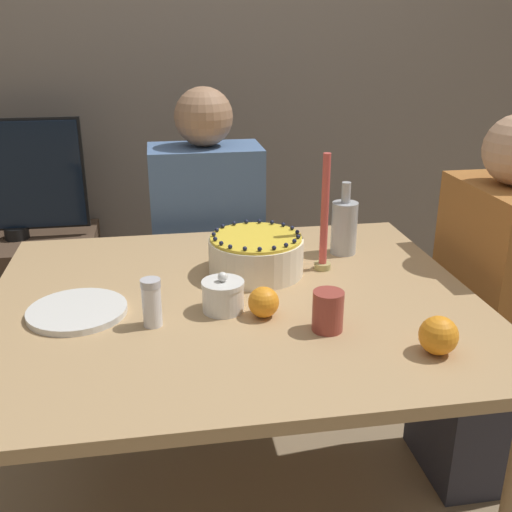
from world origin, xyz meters
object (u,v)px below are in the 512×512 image
(tv_monitor, at_px, (9,178))
(person_woman_floral, at_px, (490,332))
(sugar_shaker, at_px, (152,302))
(candle, at_px, (324,222))
(bottle, at_px, (344,226))
(sugar_bowl, at_px, (223,296))
(cake, at_px, (256,255))
(person_man_blue_shirt, at_px, (208,271))

(tv_monitor, bearing_deg, person_woman_floral, -32.12)
(sugar_shaker, relative_size, candle, 0.35)
(person_woman_floral, bearing_deg, bottle, 73.40)
(sugar_bowl, bearing_deg, bottle, 39.46)
(cake, bearing_deg, person_man_blue_shirt, 98.75)
(sugar_bowl, distance_m, person_man_blue_shirt, 0.84)
(person_woman_floral, bearing_deg, sugar_bowl, 103.16)
(bottle, xyz_separation_m, person_man_blue_shirt, (-0.38, 0.46, -0.31))
(candle, height_order, person_woman_floral, person_woman_floral)
(sugar_shaker, bearing_deg, cake, 43.39)
(sugar_shaker, bearing_deg, person_man_blue_shirt, 76.81)
(bottle, distance_m, tv_monitor, 1.44)
(cake, relative_size, person_woman_floral, 0.22)
(cake, relative_size, sugar_bowl, 2.54)
(sugar_bowl, xyz_separation_m, bottle, (0.41, 0.33, 0.04))
(sugar_shaker, bearing_deg, sugar_bowl, 16.38)
(tv_monitor, bearing_deg, person_man_blue_shirt, -27.69)
(person_woman_floral, bearing_deg, person_man_blue_shirt, 54.12)
(candle, relative_size, person_man_blue_shirt, 0.27)
(sugar_bowl, relative_size, person_man_blue_shirt, 0.09)
(bottle, relative_size, tv_monitor, 0.36)
(candle, height_order, person_man_blue_shirt, person_man_blue_shirt)
(bottle, bearing_deg, person_man_blue_shirt, 129.08)
(cake, bearing_deg, person_woman_floral, -1.69)
(cake, xyz_separation_m, person_man_blue_shirt, (-0.09, 0.58, -0.28))
(person_woman_floral, bearing_deg, tv_monitor, 57.88)
(cake, bearing_deg, candle, -0.93)
(sugar_shaker, bearing_deg, candle, 29.27)
(cake, height_order, person_man_blue_shirt, person_man_blue_shirt)
(sugar_shaker, height_order, candle, candle)
(cake, height_order, sugar_shaker, cake)
(sugar_bowl, height_order, candle, candle)
(cake, height_order, bottle, bottle)
(bottle, height_order, person_woman_floral, person_woman_floral)
(person_woman_floral, bearing_deg, candle, 88.04)
(sugar_bowl, distance_m, person_woman_floral, 0.92)
(cake, xyz_separation_m, tv_monitor, (-0.86, 0.98, 0.02))
(sugar_shaker, xyz_separation_m, bottle, (0.58, 0.38, 0.03))
(cake, distance_m, sugar_shaker, 0.40)
(candle, xyz_separation_m, bottle, (0.10, 0.12, -0.06))
(sugar_bowl, distance_m, tv_monitor, 1.41)
(person_woman_floral, distance_m, tv_monitor, 1.91)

